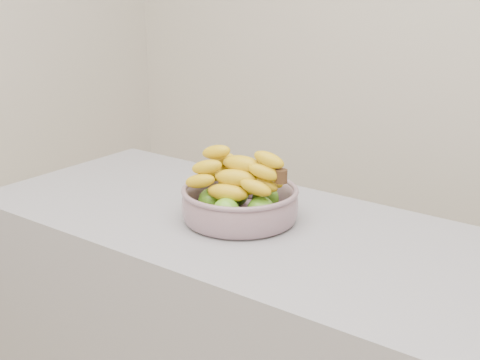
% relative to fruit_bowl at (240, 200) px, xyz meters
% --- Properties ---
extents(fruit_bowl, '(0.28, 0.28, 0.16)m').
position_rel_fruit_bowl_xyz_m(fruit_bowl, '(0.00, 0.00, 0.00)').
color(fruit_bowl, '#919CAE').
rests_on(fruit_bowl, counter).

